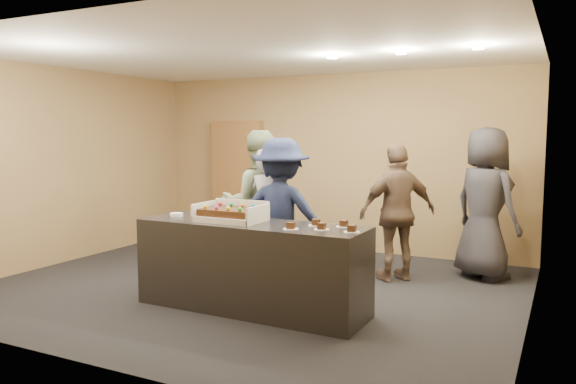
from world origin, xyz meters
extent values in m
plane|color=black|center=(0.00, 0.00, 0.00)|extent=(6.00, 6.00, 0.00)
plane|color=white|center=(0.00, 0.00, 2.70)|extent=(6.00, 6.00, 0.00)
cube|color=olive|center=(0.00, 2.50, 1.35)|extent=(6.00, 0.04, 2.70)
cube|color=olive|center=(0.00, -2.50, 1.35)|extent=(6.00, 0.04, 2.70)
cube|color=olive|center=(-3.00, 0.00, 1.35)|extent=(0.04, 5.00, 2.70)
cube|color=olive|center=(3.00, 0.00, 1.35)|extent=(0.04, 5.00, 2.70)
cube|color=black|center=(0.43, -0.74, 0.45)|extent=(2.41, 0.74, 0.90)
cube|color=brown|center=(-1.68, 2.41, 1.00)|extent=(0.91, 0.15, 2.00)
cube|color=white|center=(0.19, -0.74, 0.93)|extent=(0.65, 0.45, 0.06)
cube|color=white|center=(-0.13, -0.74, 0.99)|extent=(0.02, 0.45, 0.18)
cube|color=white|center=(0.52, -0.74, 0.99)|extent=(0.02, 0.45, 0.18)
cube|color=white|center=(0.19, -0.51, 1.00)|extent=(0.65, 0.02, 0.20)
cube|color=black|center=(0.19, -0.74, 0.99)|extent=(0.57, 0.40, 0.07)
sphere|color=red|center=(-0.03, -0.60, 1.05)|extent=(0.04, 0.04, 0.04)
sphere|color=#189544|center=(0.11, -0.60, 1.05)|extent=(0.04, 0.04, 0.04)
sphere|color=orange|center=(0.25, -0.60, 1.05)|extent=(0.04, 0.04, 0.04)
sphere|color=#187BCC|center=(0.39, -0.60, 1.05)|extent=(0.04, 0.04, 0.04)
sphere|color=yellow|center=(-0.03, -0.88, 1.05)|extent=(0.04, 0.04, 0.04)
sphere|color=#BF289A|center=(0.11, -0.88, 1.05)|extent=(0.04, 0.04, 0.04)
sphere|color=yellow|center=(0.25, -0.88, 1.05)|extent=(0.04, 0.04, 0.04)
sphere|color=green|center=(0.39, -0.88, 1.05)|extent=(0.04, 0.04, 0.04)
cylinder|color=white|center=(-0.52, -0.71, 0.92)|extent=(0.14, 0.14, 0.04)
cylinder|color=white|center=(0.97, -0.91, 0.90)|extent=(0.15, 0.15, 0.01)
cube|color=black|center=(0.97, -0.91, 0.94)|extent=(0.07, 0.06, 0.06)
cylinder|color=white|center=(1.10, -0.63, 0.90)|extent=(0.15, 0.15, 0.01)
cube|color=black|center=(1.10, -0.63, 0.94)|extent=(0.07, 0.06, 0.06)
cylinder|color=white|center=(1.24, -0.81, 0.90)|extent=(0.15, 0.15, 0.01)
cube|color=black|center=(1.24, -0.81, 0.94)|extent=(0.07, 0.06, 0.06)
cylinder|color=white|center=(1.37, -0.57, 0.90)|extent=(0.15, 0.15, 0.01)
cube|color=black|center=(1.37, -0.57, 0.94)|extent=(0.07, 0.06, 0.06)
cylinder|color=white|center=(1.54, -0.81, 0.90)|extent=(0.15, 0.15, 0.01)
cube|color=black|center=(1.54, -0.81, 0.94)|extent=(0.07, 0.06, 0.06)
imported|color=#A0A0A5|center=(0.09, 0.26, 0.82)|extent=(0.64, 0.46, 1.63)
imported|color=gray|center=(-0.18, 0.47, 0.92)|extent=(1.13, 1.07, 1.84)
imported|color=#1A2346|center=(0.40, -0.02, 0.87)|extent=(1.24, 0.86, 1.75)
imported|color=brown|center=(1.44, 1.07, 0.84)|extent=(1.00, 0.97, 1.69)
imported|color=#2A292F|center=(2.38, 1.64, 0.94)|extent=(1.09, 1.02, 1.88)
cylinder|color=#FFEAC6|center=(0.80, 0.50, 2.67)|extent=(0.12, 0.12, 0.03)
cylinder|color=#FFEAC6|center=(1.60, 0.50, 2.67)|extent=(0.12, 0.12, 0.03)
cylinder|color=#FFEAC6|center=(2.40, 0.50, 2.67)|extent=(0.12, 0.12, 0.03)
camera|label=1|loc=(3.27, -5.58, 1.80)|focal=35.00mm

